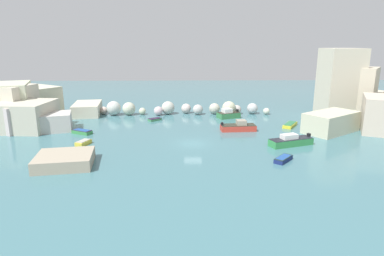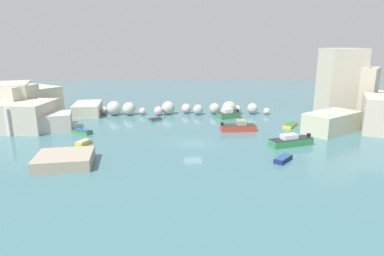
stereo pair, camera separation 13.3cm
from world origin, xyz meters
name	(u,v)px [view 1 (the left image)]	position (x,y,z in m)	size (l,w,h in m)	color
cove_water	(193,144)	(0.00, 0.00, 0.00)	(160.00, 160.00, 0.00)	#42727B
cliff_headland_left	(27,108)	(-28.68, 13.46, 2.67)	(19.16, 20.12, 6.95)	beige
cliff_headland_right	(365,100)	(30.72, 12.70, 3.94)	(24.57, 23.11, 12.73)	beige
rock_breakwater	(173,109)	(-3.35, 19.58, 1.15)	(36.69, 3.90, 2.75)	#BBB1B3
stone_dock	(65,160)	(-14.96, -8.06, 0.67)	(6.21, 5.58, 1.34)	tan
moored_boat_0	(82,132)	(-17.06, 5.75, 0.31)	(3.41, 2.67, 0.60)	#3A8A47
moored_boat_1	(228,114)	(7.12, 16.31, 0.70)	(4.53, 3.47, 1.81)	#387E47
moored_boat_2	(283,159)	(10.55, -7.39, 0.30)	(2.74, 2.91, 0.57)	navy
moored_boat_3	(291,141)	(13.40, -1.11, 0.61)	(6.44, 3.76, 1.62)	#338B47
moored_boat_4	(290,125)	(16.66, 9.43, 0.27)	(3.44, 4.27, 0.56)	yellow
moored_boat_5	(155,119)	(-6.50, 14.41, 0.21)	(2.55, 2.35, 0.43)	#3F8252
moored_boat_6	(83,143)	(-15.17, -0.07, 0.30)	(1.92, 2.58, 0.62)	gold
moored_boat_7	(238,127)	(7.51, 6.98, 0.60)	(5.68, 2.52, 1.70)	#C53B2D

